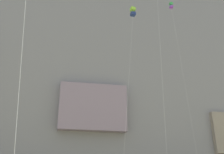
{
  "coord_description": "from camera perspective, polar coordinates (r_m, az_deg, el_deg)",
  "views": [
    {
      "loc": [
        -5.87,
        -1.17,
        2.02
      ],
      "look_at": [
        -1.26,
        23.51,
        12.58
      ],
      "focal_mm": 43.68,
      "sensor_mm": 36.0,
      "label": 1
    }
  ],
  "objects": [
    {
      "name": "cliff_face",
      "position": [
        74.06,
        -5.18,
        0.52
      ],
      "size": [
        180.0,
        32.93,
        62.57
      ],
      "color": "gray",
      "rests_on": "ground"
    },
    {
      "name": "kite_box_far_right",
      "position": [
        53.66,
        12.33,
        14.09
      ],
      "size": [
        1.06,
        3.07,
        34.77
      ],
      "color": "green",
      "rests_on": "ground"
    },
    {
      "name": "kite_box_high_left",
      "position": [
        39.38,
        4.38,
        13.31
      ],
      "size": [
        3.27,
        3.69,
        26.0
      ],
      "color": "#8CCC33",
      "rests_on": "ground"
    }
  ]
}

